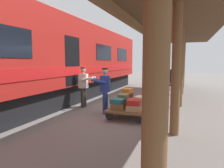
% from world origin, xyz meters
% --- Properties ---
extents(ground_plane, '(60.00, 60.00, 0.00)m').
position_xyz_m(ground_plane, '(0.00, 0.00, 0.00)').
color(ground_plane, slate).
extents(platform_canopy, '(3.20, 18.89, 3.56)m').
position_xyz_m(platform_canopy, '(-1.86, -0.00, 3.29)').
color(platform_canopy, brown).
rests_on(platform_canopy, ground_plane).
extents(train_car, '(3.02, 19.33, 4.00)m').
position_xyz_m(train_car, '(3.74, 0.00, 2.06)').
color(train_car, '#B21E19').
rests_on(train_car, ground_plane).
extents(luggage_cart, '(1.28, 2.01, 0.35)m').
position_xyz_m(luggage_cart, '(-0.33, 0.37, 0.30)').
color(luggage_cart, brown).
rests_on(luggage_cart, ground_plane).
extents(suitcase_cream_canvas, '(0.51, 0.58, 0.28)m').
position_xyz_m(suitcase_cream_canvas, '(-0.62, -0.18, 0.49)').
color(suitcase_cream_canvas, beige).
rests_on(suitcase_cream_canvas, luggage_cart).
extents(suitcase_navy_fabric, '(0.46, 0.48, 0.19)m').
position_xyz_m(suitcase_navy_fabric, '(-0.05, 0.37, 0.44)').
color(suitcase_navy_fabric, navy).
rests_on(suitcase_navy_fabric, luggage_cart).
extents(suitcase_brown_leather, '(0.50, 0.64, 0.19)m').
position_xyz_m(suitcase_brown_leather, '(-0.05, 0.92, 0.44)').
color(suitcase_brown_leather, brown).
rests_on(suitcase_brown_leather, luggage_cart).
extents(suitcase_slate_roller, '(0.46, 0.59, 0.16)m').
position_xyz_m(suitcase_slate_roller, '(-0.62, 0.37, 0.43)').
color(suitcase_slate_roller, '#4C515B').
rests_on(suitcase_slate_roller, luggage_cart).
extents(suitcase_gray_aluminum, '(0.46, 0.51, 0.20)m').
position_xyz_m(suitcase_gray_aluminum, '(-0.05, -0.18, 0.45)').
color(suitcase_gray_aluminum, '#9EA0A5').
rests_on(suitcase_gray_aluminum, luggage_cart).
extents(suitcase_tan_vintage, '(0.56, 0.64, 0.18)m').
position_xyz_m(suitcase_tan_vintage, '(-0.62, 0.92, 0.44)').
color(suitcase_tan_vintage, tan).
rests_on(suitcase_tan_vintage, luggage_cart).
extents(suitcase_red_plastic, '(0.47, 0.57, 0.17)m').
position_xyz_m(suitcase_red_plastic, '(-0.60, 0.94, 0.62)').
color(suitcase_red_plastic, '#AD231E').
rests_on(suitcase_red_plastic, suitcase_tan_vintage).
extents(suitcase_teal_softside, '(0.44, 0.45, 0.15)m').
position_xyz_m(suitcase_teal_softside, '(-0.05, 0.96, 0.62)').
color(suitcase_teal_softside, '#1E666B').
rests_on(suitcase_teal_softside, suitcase_brown_leather).
extents(suitcase_olive_duffel, '(0.39, 0.56, 0.24)m').
position_xyz_m(suitcase_olive_duffel, '(-0.07, 0.41, 0.65)').
color(suitcase_olive_duffel, brown).
rests_on(suitcase_olive_duffel, suitcase_navy_fabric).
extents(suitcase_maroon_trunk, '(0.43, 0.52, 0.17)m').
position_xyz_m(suitcase_maroon_trunk, '(-0.01, -0.20, 0.63)').
color(suitcase_maroon_trunk, maroon).
rests_on(suitcase_maroon_trunk, suitcase_gray_aluminum).
extents(suitcase_orange_carryall, '(0.35, 0.46, 0.17)m').
position_xyz_m(suitcase_orange_carryall, '(-0.05, -0.22, 0.81)').
color(suitcase_orange_carryall, '#CC6B23').
rests_on(suitcase_orange_carryall, suitcase_maroon_trunk).
extents(porter_in_overalls, '(0.72, 0.53, 1.70)m').
position_xyz_m(porter_in_overalls, '(0.66, 0.41, 0.93)').
color(porter_in_overalls, navy).
rests_on(porter_in_overalls, ground_plane).
extents(porter_by_door, '(0.69, 0.46, 1.70)m').
position_xyz_m(porter_by_door, '(1.89, -0.27, 0.93)').
color(porter_by_door, '#332D28').
rests_on(porter_by_door, ground_plane).
extents(baggage_tug, '(1.19, 1.76, 1.30)m').
position_xyz_m(baggage_tug, '(-0.62, -10.34, 0.63)').
color(baggage_tug, black).
rests_on(baggage_tug, ground_plane).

